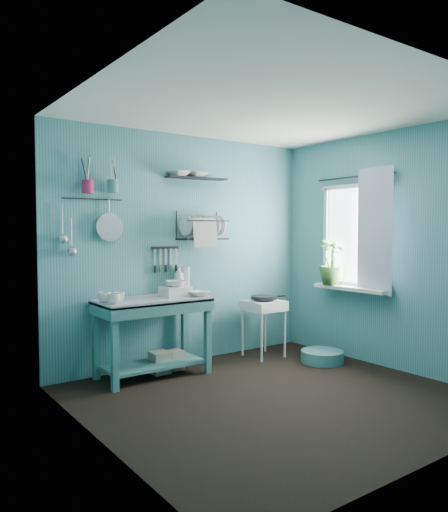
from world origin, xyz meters
TOP-DOWN VIEW (x-y plane):
  - floor at (0.00, 0.00)m, footprint 3.20×3.20m
  - ceiling at (0.00, 0.00)m, footprint 3.20×3.20m
  - wall_back at (0.00, 1.50)m, footprint 3.20×0.00m
  - wall_front at (0.00, -1.50)m, footprint 3.20×0.00m
  - wall_left at (-1.60, 0.00)m, footprint 0.00×3.00m
  - wall_right at (1.60, 0.00)m, footprint 0.00×3.00m
  - work_counter at (-0.58, 1.19)m, footprint 1.12×0.57m
  - mug_left at (-1.06, 1.03)m, footprint 0.12×0.12m
  - mug_mid at (-0.96, 1.13)m, footprint 0.14×0.14m
  - mug_right at (-1.08, 1.19)m, footprint 0.17×0.17m
  - wash_tub at (-0.33, 1.17)m, footprint 0.28×0.22m
  - tub_bowl at (-0.33, 1.17)m, footprint 0.20×0.19m
  - soap_bottle at (-0.16, 1.39)m, footprint 0.11×0.12m
  - water_bottle at (-0.06, 1.41)m, footprint 0.09×0.09m
  - counter_bowl at (-0.13, 1.04)m, footprint 0.22×0.22m
  - hotplate_stand at (0.82, 1.14)m, footprint 0.43×0.43m
  - frying_pan at (0.82, 1.14)m, footprint 0.30×0.30m
  - knife_strip at (-0.28, 1.47)m, footprint 0.32×0.02m
  - dish_rack at (0.13, 1.37)m, footprint 0.58×0.33m
  - upper_shelf at (0.07, 1.40)m, footprint 0.72×0.26m
  - shelf_bowl_left at (-0.15, 1.40)m, footprint 0.26×0.26m
  - shelf_bowl_right at (0.08, 1.40)m, footprint 0.25×0.25m
  - utensil_cup_magenta at (-1.14, 1.42)m, footprint 0.11×0.11m
  - utensil_cup_teal at (-0.89, 1.42)m, footprint 0.11×0.11m
  - colander at (-0.92, 1.45)m, footprint 0.28×0.03m
  - ladle_outer at (-1.38, 1.46)m, footprint 0.01×0.01m
  - ladle_inner at (-1.30, 1.46)m, footprint 0.01×0.01m
  - hook_rail at (-1.08, 1.47)m, footprint 0.60×0.01m
  - window_glass at (1.59, 0.45)m, footprint 0.00×1.10m
  - windowsill at (1.50, 0.45)m, footprint 0.16×0.95m
  - curtain at (1.52, 0.15)m, footprint 0.00×1.35m
  - curtain_rod at (1.54, 0.45)m, footprint 0.02×1.05m
  - potted_plant at (1.49, 0.72)m, footprint 0.33×0.33m
  - storage_tin_large at (-0.48, 1.24)m, footprint 0.18×0.18m
  - storage_tin_small at (-0.28, 1.27)m, footprint 0.15×0.15m
  - floor_basin at (1.18, 0.56)m, footprint 0.47×0.47m

SIDE VIEW (x-z plane):
  - floor at x=0.00m, z-range 0.00..0.00m
  - floor_basin at x=1.18m, z-range 0.00..0.13m
  - storage_tin_small at x=-0.28m, z-range 0.00..0.20m
  - storage_tin_large at x=-0.48m, z-range 0.00..0.22m
  - hotplate_stand at x=0.82m, z-range 0.00..0.65m
  - work_counter at x=-0.58m, z-range 0.00..0.79m
  - frying_pan at x=0.82m, z-range 0.67..0.70m
  - windowsill at x=1.50m, z-range 0.79..0.83m
  - counter_bowl at x=-0.13m, z-range 0.79..0.84m
  - mug_mid at x=-0.96m, z-range 0.79..0.88m
  - mug_left at x=-1.06m, z-range 0.79..0.88m
  - mug_right at x=-1.08m, z-range 0.79..0.88m
  - wash_tub at x=-0.33m, z-range 0.79..0.89m
  - tub_bowl at x=-0.33m, z-range 0.89..0.95m
  - water_bottle at x=-0.06m, z-range 0.79..1.07m
  - soap_bottle at x=-0.16m, z-range 0.79..1.08m
  - potted_plant at x=1.49m, z-range 0.83..1.35m
  - wall_back at x=0.00m, z-range -0.35..2.85m
  - wall_front at x=0.00m, z-range -0.35..2.85m
  - wall_left at x=-1.60m, z-range -0.25..2.75m
  - wall_right at x=1.60m, z-range -0.25..2.75m
  - knife_strip at x=-0.28m, z-range 1.26..1.29m
  - window_glass at x=1.59m, z-range 0.85..1.95m
  - ladle_inner at x=-1.30m, z-range 1.28..1.58m
  - curtain at x=1.52m, z-range 0.77..2.12m
  - colander at x=-0.92m, z-range 1.35..1.63m
  - dish_rack at x=0.13m, z-range 1.35..1.67m
  - ladle_outer at x=-1.38m, z-range 1.40..1.70m
  - hook_rail at x=-1.08m, z-range 1.76..1.77m
  - utensil_cup_magenta at x=-1.14m, z-range 1.81..1.94m
  - utensil_cup_teal at x=-0.89m, z-range 1.83..1.96m
  - shelf_bowl_left at x=-0.15m, z-range 1.99..2.05m
  - upper_shelf at x=0.07m, z-range 2.02..2.03m
  - curtain_rod at x=1.54m, z-range 2.04..2.06m
  - shelf_bowl_right at x=0.08m, z-range 2.04..2.10m
  - ceiling at x=0.00m, z-range 2.50..2.50m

